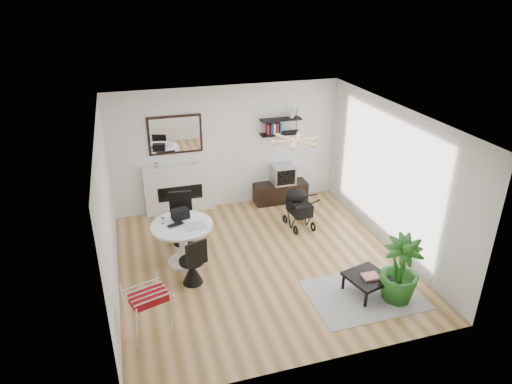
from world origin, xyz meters
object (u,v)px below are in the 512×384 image
object	(u,v)px
stroller	(298,209)
dining_table	(183,238)
tv_console	(280,192)
potted_plant	(400,270)
drying_rack	(150,314)
crt_tv	(283,174)
fireplace	(179,183)
coffee_table	(368,278)

from	to	relation	value
stroller	dining_table	bearing A→B (deg)	-168.59
tv_console	potted_plant	world-z (taller)	potted_plant
drying_rack	stroller	xyz separation A→B (m)	(3.20, 2.49, -0.06)
crt_tv	tv_console	bearing A→B (deg)	176.28
dining_table	fireplace	bearing A→B (deg)	83.44
tv_console	stroller	xyz separation A→B (m)	(-0.03, -1.19, 0.15)
drying_rack	fireplace	bearing A→B (deg)	58.75
drying_rack	potted_plant	bearing A→B (deg)	-20.32
crt_tv	stroller	size ratio (longest dim) A/B	0.56
drying_rack	stroller	distance (m)	4.06
coffee_table	potted_plant	distance (m)	0.54
stroller	fireplace	bearing A→B (deg)	144.58
crt_tv	potted_plant	xyz separation A→B (m)	(0.54, -3.89, -0.12)
dining_table	coffee_table	distance (m)	3.22
stroller	coffee_table	distance (m)	2.45
tv_console	drying_rack	size ratio (longest dim) A/B	1.45
stroller	crt_tv	bearing A→B (deg)	81.33
fireplace	crt_tv	distance (m)	2.32
coffee_table	potted_plant	world-z (taller)	potted_plant
fireplace	drying_rack	world-z (taller)	fireplace
drying_rack	coffee_table	world-z (taller)	drying_rack
drying_rack	dining_table	bearing A→B (deg)	50.62
dining_table	crt_tv	bearing A→B (deg)	36.55
drying_rack	potted_plant	size ratio (longest dim) A/B	0.75
tv_console	crt_tv	size ratio (longest dim) A/B	2.44
drying_rack	tv_console	bearing A→B (deg)	31.58
coffee_table	fireplace	bearing A→B (deg)	123.34
fireplace	crt_tv	world-z (taller)	fireplace
stroller	potted_plant	world-z (taller)	potted_plant
tv_console	stroller	size ratio (longest dim) A/B	1.37
crt_tv	dining_table	bearing A→B (deg)	-143.45
crt_tv	dining_table	size ratio (longest dim) A/B	0.46
crt_tv	potted_plant	size ratio (longest dim) A/B	0.45
fireplace	tv_console	xyz separation A→B (m)	(2.27, -0.15, -0.46)
tv_console	drying_rack	bearing A→B (deg)	-131.33
crt_tv	potted_plant	bearing A→B (deg)	-82.06
potted_plant	crt_tv	bearing A→B (deg)	97.94
tv_console	crt_tv	distance (m)	0.45
tv_console	dining_table	distance (m)	3.15
crt_tv	coffee_table	size ratio (longest dim) A/B	0.66
fireplace	stroller	world-z (taller)	fireplace
tv_console	crt_tv	xyz separation A→B (m)	(0.05, -0.00, 0.44)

